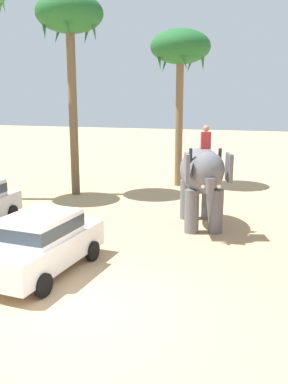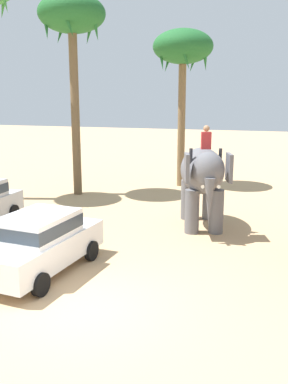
% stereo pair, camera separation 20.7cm
% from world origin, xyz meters
% --- Properties ---
extents(ground_plane, '(120.00, 120.00, 0.00)m').
position_xyz_m(ground_plane, '(0.00, 0.00, 0.00)').
color(ground_plane, tan).
extents(car_sedan_foreground, '(2.02, 4.17, 1.70)m').
position_xyz_m(car_sedan_foreground, '(-1.99, 1.55, 0.93)').
color(car_sedan_foreground, white).
rests_on(car_sedan_foreground, ground).
extents(elephant_with_mahout, '(2.62, 4.01, 3.88)m').
position_xyz_m(elephant_with_mahout, '(1.35, 7.23, 1.99)').
color(elephant_with_mahout, slate).
rests_on(elephant_with_mahout, ground).
extents(palm_tree_near_hut, '(3.20, 3.20, 8.41)m').
position_xyz_m(palm_tree_near_hut, '(-1.42, 14.65, 7.25)').
color(palm_tree_near_hut, brown).
rests_on(palm_tree_near_hut, ground).
extents(palm_tree_left_of_road, '(3.20, 3.20, 9.63)m').
position_xyz_m(palm_tree_left_of_road, '(-5.84, 10.77, 8.38)').
color(palm_tree_left_of_road, brown).
rests_on(palm_tree_left_of_road, ground).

